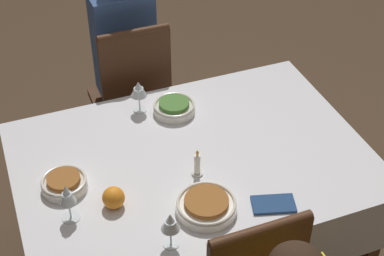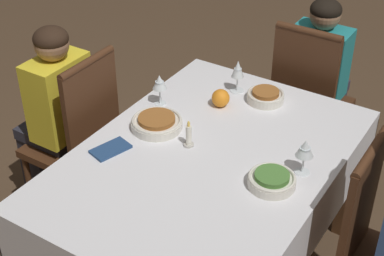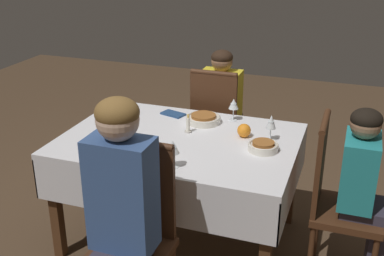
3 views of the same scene
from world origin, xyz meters
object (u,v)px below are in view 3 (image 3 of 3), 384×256
at_px(chair_north, 217,125).
at_px(napkin_red_folded, 173,114).
at_px(dining_table, 180,151).
at_px(chair_south, 135,231).
at_px(bowl_south, 154,154).
at_px(bowl_east, 263,146).
at_px(wine_glass_south, 173,148).
at_px(orange_fruit, 244,130).
at_px(person_child_yellow, 223,110).
at_px(bowl_north, 204,119).
at_px(person_adult_denim, 118,216).
at_px(wine_glass_north, 234,105).
at_px(person_child_teal, 368,193).
at_px(candle_centerpiece, 188,126).
at_px(chair_east, 336,196).
at_px(wine_glass_east, 271,123).

relative_size(chair_north, napkin_red_folded, 5.46).
distance_m(dining_table, chair_south, 0.75).
height_order(bowl_south, bowl_east, same).
height_order(wine_glass_south, orange_fruit, wine_glass_south).
relative_size(person_child_yellow, bowl_north, 4.79).
relative_size(person_adult_denim, wine_glass_north, 8.26).
distance_m(person_adult_denim, orange_fruit, 1.09).
bearing_deg(orange_fruit, bowl_north, 154.96).
distance_m(person_adult_denim, bowl_east, 1.00).
xyz_separation_m(person_child_yellow, napkin_red_folded, (-0.20, -0.54, 0.13)).
bearing_deg(wine_glass_south, bowl_east, 41.74).
height_order(person_child_teal, orange_fruit, person_child_teal).
bearing_deg(napkin_red_folded, chair_south, -78.27).
bearing_deg(chair_south, bowl_east, 56.94).
distance_m(person_child_teal, candle_centerpiece, 1.13).
xyz_separation_m(chair_east, napkin_red_folded, (-1.14, 0.42, 0.20)).
bearing_deg(wine_glass_east, chair_north, 131.04).
distance_m(chair_north, person_child_yellow, 0.17).
bearing_deg(bowl_north, candle_centerpiece, -101.53).
height_order(person_child_yellow, bowl_north, person_child_yellow).
relative_size(wine_glass_south, napkin_red_folded, 0.86).
bearing_deg(bowl_east, dining_table, 179.28).
bearing_deg(napkin_red_folded, orange_fruit, -20.87).
relative_size(chair_south, person_adult_denim, 0.78).
xyz_separation_m(dining_table, bowl_south, (-0.03, -0.31, 0.12)).
height_order(chair_east, wine_glass_north, chair_east).
bearing_deg(chair_east, person_child_teal, -90.00).
bearing_deg(bowl_east, candle_centerpiece, 167.68).
xyz_separation_m(wine_glass_south, orange_fruit, (0.26, 0.53, -0.07)).
relative_size(chair_north, bowl_north, 4.33).
bearing_deg(chair_south, bowl_south, 100.05).
distance_m(chair_south, chair_east, 1.14).
xyz_separation_m(person_child_yellow, wine_glass_east, (0.51, -0.75, 0.24)).
bearing_deg(chair_east, bowl_south, 103.98).
distance_m(wine_glass_east, napkin_red_folded, 0.75).
height_order(person_adult_denim, person_child_teal, person_adult_denim).
height_order(chair_south, candle_centerpiece, chair_south).
distance_m(person_adult_denim, bowl_south, 0.59).
bearing_deg(napkin_red_folded, bowl_north, -15.18).
distance_m(chair_north, person_adult_denim, 1.64).
height_order(chair_south, person_adult_denim, person_adult_denim).
xyz_separation_m(bowl_south, bowl_north, (0.09, 0.60, -0.00)).
height_order(orange_fruit, napkin_red_folded, orange_fruit).
height_order(person_adult_denim, wine_glass_north, person_adult_denim).
bearing_deg(napkin_red_folded, bowl_east, -27.52).
bearing_deg(wine_glass_north, napkin_red_folded, -174.73).
relative_size(dining_table, wine_glass_north, 9.36).
distance_m(chair_north, orange_fruit, 0.72).
height_order(chair_east, wine_glass_east, chair_east).
relative_size(bowl_south, bowl_east, 1.06).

